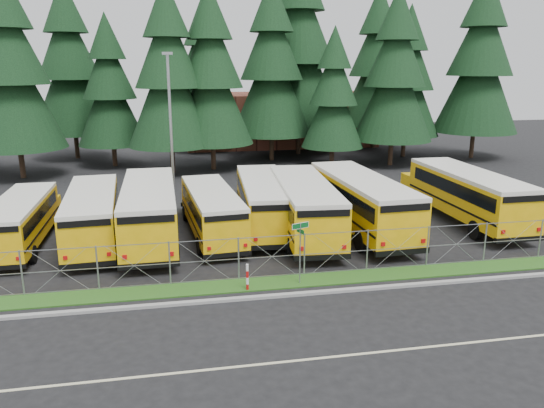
% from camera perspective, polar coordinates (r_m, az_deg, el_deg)
% --- Properties ---
extents(ground, '(120.00, 120.00, 0.00)m').
position_cam_1_polar(ground, '(25.63, 5.10, -6.62)').
color(ground, black).
rests_on(ground, ground).
extents(curb, '(50.00, 0.25, 0.12)m').
position_cam_1_polar(curb, '(22.88, 7.23, -9.24)').
color(curb, gray).
rests_on(curb, ground).
extents(grass_verge, '(50.00, 1.40, 0.06)m').
position_cam_1_polar(grass_verge, '(24.11, 6.21, -7.99)').
color(grass_verge, '#1A4B15').
rests_on(grass_verge, ground).
extents(road_lane_line, '(50.00, 0.12, 0.01)m').
position_cam_1_polar(road_lane_line, '(18.82, 11.94, -15.27)').
color(road_lane_line, beige).
rests_on(road_lane_line, ground).
extents(chainlink_fence, '(44.00, 0.10, 2.00)m').
position_cam_1_polar(chainlink_fence, '(24.38, 5.80, -5.27)').
color(chainlink_fence, '#92959A').
rests_on(chainlink_fence, ground).
extents(brick_building, '(22.00, 10.00, 6.00)m').
position_cam_1_polar(brick_building, '(64.50, 0.63, 9.14)').
color(brick_building, brown).
rests_on(brick_building, ground).
extents(bus_0, '(2.43, 9.92, 2.60)m').
position_cam_1_polar(bus_0, '(30.81, -25.27, -1.78)').
color(bus_0, '#D6A006').
rests_on(bus_0, ground).
extents(bus_1, '(3.36, 11.06, 2.86)m').
position_cam_1_polar(bus_1, '(30.01, -18.70, -1.28)').
color(bus_1, '#D6A006').
rests_on(bus_1, ground).
extents(bus_2, '(3.02, 11.99, 3.13)m').
position_cam_1_polar(bus_2, '(29.49, -13.02, -0.87)').
color(bus_2, '#D6A006').
rests_on(bus_2, ground).
extents(bus_3, '(3.28, 10.42, 2.69)m').
position_cam_1_polar(bus_3, '(29.70, -6.56, -0.91)').
color(bus_3, '#D6A006').
rests_on(bus_3, ground).
extents(bus_4, '(3.33, 11.35, 2.94)m').
position_cam_1_polar(bus_4, '(30.99, -0.92, 0.09)').
color(bus_4, '#D6A006').
rests_on(bus_4, ground).
extents(bus_5, '(3.64, 12.03, 3.11)m').
position_cam_1_polar(bus_5, '(29.82, 3.34, -0.36)').
color(bus_5, '#D6A006').
rests_on(bus_5, ground).
extents(bus_6, '(3.43, 12.35, 3.21)m').
position_cam_1_polar(bus_6, '(30.85, 9.28, 0.08)').
color(bus_6, '#D6A006').
rests_on(bus_6, ground).
extents(bus_east, '(2.94, 12.02, 3.14)m').
position_cam_1_polar(bus_east, '(34.35, 19.95, 0.82)').
color(bus_east, '#D6A006').
rests_on(bus_east, ground).
extents(street_sign, '(0.80, 0.53, 2.81)m').
position_cam_1_polar(street_sign, '(22.80, 3.05, -3.90)').
color(street_sign, '#92959A').
rests_on(street_sign, ground).
extents(striped_bollard, '(0.11, 0.11, 1.20)m').
position_cam_1_polar(striped_bollard, '(22.65, -2.67, -7.90)').
color(striped_bollard, '#B20C0C').
rests_on(striped_bollard, ground).
extents(light_standard, '(0.70, 0.35, 10.14)m').
position_cam_1_polar(light_standard, '(37.69, -10.86, 8.69)').
color(light_standard, '#92959A').
rests_on(light_standard, ground).
extents(conifer_1, '(7.76, 7.76, 17.17)m').
position_cam_1_polar(conifer_1, '(48.96, -26.26, 12.43)').
color(conifer_1, black).
rests_on(conifer_1, ground).
extents(conifer_2, '(6.29, 6.29, 13.91)m').
position_cam_1_polar(conifer_2, '(51.87, -17.06, 11.53)').
color(conifer_2, black).
rests_on(conifer_2, ground).
extents(conifer_3, '(7.40, 7.40, 16.36)m').
position_cam_1_polar(conifer_3, '(47.25, -11.06, 13.12)').
color(conifer_3, black).
rests_on(conifer_3, ground).
extents(conifer_4, '(7.34, 7.34, 16.23)m').
position_cam_1_polar(conifer_4, '(48.30, -6.57, 13.25)').
color(conifer_4, black).
rests_on(conifer_4, ground).
extents(conifer_5, '(7.91, 7.91, 17.49)m').
position_cam_1_polar(conifer_5, '(52.80, -0.04, 14.14)').
color(conifer_5, black).
rests_on(conifer_5, ground).
extents(conifer_6, '(5.76, 5.76, 12.74)m').
position_cam_1_polar(conifer_6, '(49.58, 6.63, 11.26)').
color(conifer_6, black).
rests_on(conifer_6, ground).
extents(conifer_7, '(7.35, 7.35, 16.27)m').
position_cam_1_polar(conifer_7, '(51.47, 13.07, 13.08)').
color(conifer_7, black).
rests_on(conifer_7, ground).
extents(conifer_8, '(6.85, 6.85, 15.14)m').
position_cam_1_polar(conifer_8, '(56.68, 14.36, 12.56)').
color(conifer_8, black).
rests_on(conifer_8, ground).
extents(conifer_9, '(8.26, 8.26, 18.26)m').
position_cam_1_polar(conifer_9, '(58.01, 21.43, 13.60)').
color(conifer_9, black).
rests_on(conifer_9, ground).
extents(conifer_10, '(7.91, 7.91, 17.49)m').
position_cam_1_polar(conifer_10, '(57.56, -20.93, 13.26)').
color(conifer_10, black).
rests_on(conifer_10, ground).
extents(conifer_11, '(7.24, 7.24, 16.00)m').
position_cam_1_polar(conifer_11, '(59.03, -7.42, 13.37)').
color(conifer_11, black).
rests_on(conifer_11, ground).
extents(conifer_12, '(9.38, 9.38, 20.74)m').
position_cam_1_polar(conifer_12, '(56.78, 2.98, 15.81)').
color(conifer_12, black).
rests_on(conifer_12, ground).
extents(conifer_13, '(8.06, 8.06, 17.82)m').
position_cam_1_polar(conifer_13, '(62.21, 11.21, 14.12)').
color(conifer_13, black).
rests_on(conifer_13, ground).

